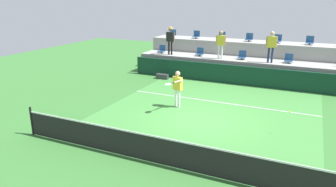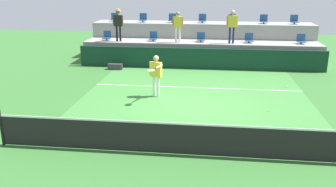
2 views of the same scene
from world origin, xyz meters
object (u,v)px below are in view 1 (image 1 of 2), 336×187
stadium_chair_upper_center (249,38)px  spectator_in_white (271,44)px  stadium_chair_upper_left (196,35)px  stadium_chair_lower_right (289,59)px  stadium_chair_upper_mid_left (222,36)px  tennis_player (177,86)px  equipment_bag (162,76)px  stadium_chair_upper_mid_right (278,39)px  spectator_leaning_on_rail (221,42)px  spectator_with_hat (170,38)px  stadium_chair_lower_center (242,56)px  stadium_chair_lower_far_left (162,50)px  stadium_chair_upper_far_left (173,34)px  tennis_ball (290,112)px  stadium_chair_lower_left (200,52)px  stadium_chair_upper_right (310,41)px

stadium_chair_upper_center → spectator_in_white: spectator_in_white is taller
stadium_chair_upper_left → stadium_chair_lower_right: bearing=-16.2°
stadium_chair_upper_mid_left → tennis_player: bearing=-88.4°
stadium_chair_upper_center → tennis_player: (-1.57, -8.09, -1.28)m
stadium_chair_upper_center → equipment_bag: size_ratio=0.68×
stadium_chair_upper_mid_right → spectator_leaning_on_rail: bearing=-144.1°
equipment_bag → spectator_leaning_on_rail: bearing=25.8°
spectator_leaning_on_rail → equipment_bag: size_ratio=2.19×
stadium_chair_upper_mid_right → spectator_with_hat: size_ratio=0.29×
spectator_leaning_on_rail → tennis_player: bearing=-93.0°
stadium_chair_lower_center → stadium_chair_lower_right: (2.62, 0.00, 0.00)m
stadium_chair_upper_left → spectator_leaning_on_rail: spectator_leaning_on_rail is taller
stadium_chair_lower_far_left → stadium_chair_upper_far_left: bearing=90.4°
stadium_chair_lower_right → tennis_player: stadium_chair_lower_right is taller
stadium_chair_upper_far_left → tennis_ball: (8.65, -9.16, -1.41)m
stadium_chair_lower_left → spectator_with_hat: size_ratio=0.29×
stadium_chair_upper_mid_left → equipment_bag: 5.04m
spectator_leaning_on_rail → tennis_ball: spectator_leaning_on_rail is taller
spectator_with_hat → spectator_in_white: 6.22m
stadium_chair_lower_left → stadium_chair_upper_left: size_ratio=1.00×
spectator_in_white → spectator_leaning_on_rail: bearing=180.0°
spectator_leaning_on_rail → tennis_ball: size_ratio=24.53×
stadium_chair_upper_center → tennis_ball: size_ratio=7.65×
stadium_chair_upper_mid_right → stadium_chair_upper_right: same height
stadium_chair_lower_center → stadium_chair_upper_mid_left: stadium_chair_upper_mid_left is taller
stadium_chair_lower_left → stadium_chair_upper_mid_right: stadium_chair_upper_mid_right is taller
tennis_player → tennis_ball: (4.85, -1.07, -0.12)m
stadium_chair_lower_left → stadium_chair_upper_mid_left: (0.88, 1.80, 0.85)m
stadium_chair_upper_center → stadium_chair_lower_right: bearing=-34.6°
stadium_chair_lower_right → spectator_leaning_on_rail: bearing=-174.3°
stadium_chair_upper_mid_left → stadium_chair_lower_left: bearing=-116.1°
spectator_in_white → stadium_chair_lower_far_left: bearing=176.9°
stadium_chair_upper_left → tennis_ball: size_ratio=7.65×
stadium_chair_lower_far_left → tennis_player: bearing=-58.9°
stadium_chair_lower_center → stadium_chair_lower_left: bearing=180.0°
stadium_chair_lower_far_left → stadium_chair_lower_right: same height
tennis_player → stadium_chair_lower_left: bearing=100.0°
spectator_in_white → stadium_chair_lower_right: bearing=21.6°
stadium_chair_upper_right → stadium_chair_upper_far_left: bearing=180.0°
stadium_chair_upper_mid_left → tennis_ball: 10.57m
stadium_chair_lower_center → spectator_leaning_on_rail: size_ratio=0.31×
stadium_chair_upper_left → equipment_bag: (-0.84, -3.71, -2.16)m
spectator_in_white → tennis_ball: bearing=-76.8°
stadium_chair_lower_far_left → stadium_chair_lower_left: size_ratio=1.00×
spectator_with_hat → stadium_chair_upper_mid_right: bearing=19.0°
stadium_chair_lower_far_left → stadium_chair_upper_right: stadium_chair_upper_right is taller
spectator_with_hat → stadium_chair_upper_center: bearing=25.5°
stadium_chair_lower_right → tennis_player: size_ratio=0.31×
stadium_chair_lower_left → tennis_ball: (5.96, -7.36, -0.56)m
tennis_ball → tennis_player: bearing=167.5°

